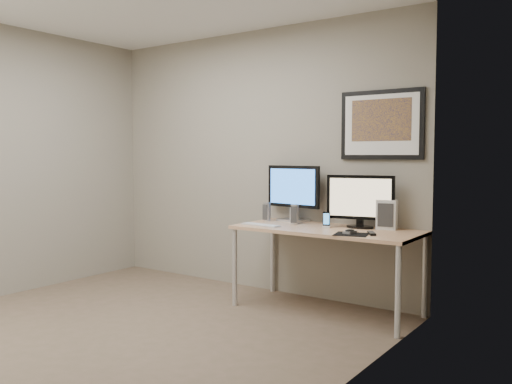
# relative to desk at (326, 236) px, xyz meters

# --- Properties ---
(floor) EXTENTS (3.60, 3.60, 0.00)m
(floor) POSITION_rel_desk_xyz_m (-1.00, -1.35, -0.66)
(floor) COLOR brown
(floor) RESTS_ON ground
(room) EXTENTS (3.60, 3.60, 3.60)m
(room) POSITION_rel_desk_xyz_m (-1.00, -0.90, 0.98)
(room) COLOR white
(room) RESTS_ON ground
(desk) EXTENTS (1.60, 0.70, 0.73)m
(desk) POSITION_rel_desk_xyz_m (0.00, 0.00, 0.00)
(desk) COLOR #AD7353
(desk) RESTS_ON floor
(framed_art) EXTENTS (0.75, 0.04, 0.60)m
(framed_art) POSITION_rel_desk_xyz_m (0.35, 0.33, 0.96)
(framed_art) COLOR black
(framed_art) RESTS_ON room
(monitor_large) EXTENTS (0.58, 0.21, 0.53)m
(monitor_large) POSITION_rel_desk_xyz_m (-0.48, 0.25, 0.36)
(monitor_large) COLOR #B5B5BA
(monitor_large) RESTS_ON desk
(monitor_tv) EXTENTS (0.58, 0.18, 0.46)m
(monitor_tv) POSITION_rel_desk_xyz_m (0.24, 0.16, 0.31)
(monitor_tv) COLOR black
(monitor_tv) RESTS_ON desk
(speaker_left) EXTENTS (0.07, 0.07, 0.17)m
(speaker_left) POSITION_rel_desk_xyz_m (-0.70, 0.12, 0.15)
(speaker_left) COLOR #B5B5BA
(speaker_left) RESTS_ON desk
(speaker_right) EXTENTS (0.09, 0.09, 0.18)m
(speaker_right) POSITION_rel_desk_xyz_m (-0.36, 0.07, 0.16)
(speaker_right) COLOR #B5B5BA
(speaker_right) RESTS_ON desk
(phone_dock) EXTENTS (0.08, 0.08, 0.14)m
(phone_dock) POSITION_rel_desk_xyz_m (-0.01, 0.03, 0.14)
(phone_dock) COLOR black
(phone_dock) RESTS_ON desk
(keyboard) EXTENTS (0.40, 0.14, 0.01)m
(keyboard) POSITION_rel_desk_xyz_m (-0.56, -0.19, 0.07)
(keyboard) COLOR #BBBBC0
(keyboard) RESTS_ON desk
(mousepad) EXTENTS (0.31, 0.29, 0.00)m
(mousepad) POSITION_rel_desk_xyz_m (0.34, -0.22, 0.07)
(mousepad) COLOR black
(mousepad) RESTS_ON desk
(mouse) EXTENTS (0.07, 0.12, 0.04)m
(mouse) POSITION_rel_desk_xyz_m (0.31, -0.19, 0.09)
(mouse) COLOR black
(mouse) RESTS_ON mousepad
(remote) EXTENTS (0.13, 0.17, 0.02)m
(remote) POSITION_rel_desk_xyz_m (0.47, -0.12, 0.08)
(remote) COLOR black
(remote) RESTS_ON desk
(fan_unit) EXTENTS (0.18, 0.15, 0.25)m
(fan_unit) POSITION_rel_desk_xyz_m (0.45, 0.24, 0.19)
(fan_unit) COLOR silver
(fan_unit) RESTS_ON desk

